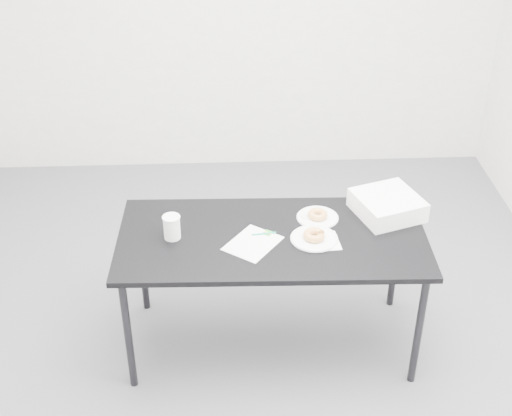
{
  "coord_description": "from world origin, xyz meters",
  "views": [
    {
      "loc": [
        -0.1,
        -3.21,
        2.85
      ],
      "look_at": [
        0.05,
        0.02,
        0.8
      ],
      "focal_mm": 50.0,
      "sensor_mm": 36.0,
      "label": 1
    }
  ],
  "objects_px": {
    "scorecard": "(253,243)",
    "coffee_cup": "(172,227)",
    "donut_far": "(318,214)",
    "plate_far": "(318,218)",
    "pen": "(264,234)",
    "plate_near": "(314,239)",
    "donut_near": "(314,235)",
    "table": "(272,245)",
    "bakery_box": "(387,205)"
  },
  "relations": [
    {
      "from": "donut_far",
      "to": "bakery_box",
      "type": "xyz_separation_m",
      "value": [
        0.38,
        0.03,
        0.03
      ]
    },
    {
      "from": "plate_near",
      "to": "donut_far",
      "type": "relative_size",
      "value": 2.32
    },
    {
      "from": "plate_far",
      "to": "coffee_cup",
      "type": "distance_m",
      "value": 0.79
    },
    {
      "from": "pen",
      "to": "coffee_cup",
      "type": "relative_size",
      "value": 0.97
    },
    {
      "from": "scorecard",
      "to": "donut_far",
      "type": "xyz_separation_m",
      "value": [
        0.36,
        0.22,
        0.02
      ]
    },
    {
      "from": "coffee_cup",
      "to": "pen",
      "type": "bearing_deg",
      "value": 0.53
    },
    {
      "from": "table",
      "to": "coffee_cup",
      "type": "xyz_separation_m",
      "value": [
        -0.52,
        0.01,
        0.12
      ]
    },
    {
      "from": "table",
      "to": "bakery_box",
      "type": "relative_size",
      "value": 5.04
    },
    {
      "from": "donut_near",
      "to": "coffee_cup",
      "type": "relative_size",
      "value": 0.89
    },
    {
      "from": "donut_near",
      "to": "plate_far",
      "type": "xyz_separation_m",
      "value": [
        0.04,
        0.2,
        -0.03
      ]
    },
    {
      "from": "plate_near",
      "to": "donut_near",
      "type": "relative_size",
      "value": 2.13
    },
    {
      "from": "scorecard",
      "to": "coffee_cup",
      "type": "relative_size",
      "value": 2.1
    },
    {
      "from": "pen",
      "to": "plate_near",
      "type": "relative_size",
      "value": 0.52
    },
    {
      "from": "plate_near",
      "to": "donut_far",
      "type": "bearing_deg",
      "value": 78.22
    },
    {
      "from": "donut_far",
      "to": "donut_near",
      "type": "bearing_deg",
      "value": -101.78
    },
    {
      "from": "scorecard",
      "to": "coffee_cup",
      "type": "bearing_deg",
      "value": -153.8
    },
    {
      "from": "pen",
      "to": "donut_near",
      "type": "relative_size",
      "value": 1.1
    },
    {
      "from": "bakery_box",
      "to": "pen",
      "type": "bearing_deg",
      "value": 174.87
    },
    {
      "from": "bakery_box",
      "to": "plate_far",
      "type": "bearing_deg",
      "value": 164.85
    },
    {
      "from": "donut_far",
      "to": "coffee_cup",
      "type": "height_order",
      "value": "coffee_cup"
    },
    {
      "from": "coffee_cup",
      "to": "plate_near",
      "type": "bearing_deg",
      "value": -4.2
    },
    {
      "from": "pen",
      "to": "plate_near",
      "type": "height_order",
      "value": "pen"
    },
    {
      "from": "plate_far",
      "to": "coffee_cup",
      "type": "bearing_deg",
      "value": -169.18
    },
    {
      "from": "scorecard",
      "to": "donut_far",
      "type": "height_order",
      "value": "donut_far"
    },
    {
      "from": "table",
      "to": "coffee_cup",
      "type": "bearing_deg",
      "value": -179.79
    },
    {
      "from": "plate_near",
      "to": "donut_far",
      "type": "xyz_separation_m",
      "value": [
        0.04,
        0.2,
        0.02
      ]
    },
    {
      "from": "scorecard",
      "to": "coffee_cup",
      "type": "height_order",
      "value": "coffee_cup"
    },
    {
      "from": "plate_far",
      "to": "pen",
      "type": "bearing_deg",
      "value": -154.31
    },
    {
      "from": "table",
      "to": "plate_far",
      "type": "xyz_separation_m",
      "value": [
        0.26,
        0.16,
        0.06
      ]
    },
    {
      "from": "table",
      "to": "plate_far",
      "type": "bearing_deg",
      "value": 33.46
    },
    {
      "from": "scorecard",
      "to": "plate_far",
      "type": "xyz_separation_m",
      "value": [
        0.36,
        0.22,
        0.0
      ]
    },
    {
      "from": "donut_far",
      "to": "bakery_box",
      "type": "relative_size",
      "value": 0.33
    },
    {
      "from": "donut_near",
      "to": "bakery_box",
      "type": "distance_m",
      "value": 0.48
    },
    {
      "from": "scorecard",
      "to": "bakery_box",
      "type": "height_order",
      "value": "bakery_box"
    },
    {
      "from": "plate_far",
      "to": "bakery_box",
      "type": "relative_size",
      "value": 0.7
    },
    {
      "from": "plate_far",
      "to": "coffee_cup",
      "type": "height_order",
      "value": "coffee_cup"
    },
    {
      "from": "plate_far",
      "to": "donut_far",
      "type": "distance_m",
      "value": 0.02
    },
    {
      "from": "bakery_box",
      "to": "plate_near",
      "type": "bearing_deg",
      "value": -170.85
    },
    {
      "from": "table",
      "to": "plate_near",
      "type": "relative_size",
      "value": 6.62
    },
    {
      "from": "plate_near",
      "to": "coffee_cup",
      "type": "height_order",
      "value": "coffee_cup"
    },
    {
      "from": "donut_near",
      "to": "coffee_cup",
      "type": "height_order",
      "value": "coffee_cup"
    },
    {
      "from": "plate_near",
      "to": "scorecard",
      "type": "bearing_deg",
      "value": -176.39
    },
    {
      "from": "pen",
      "to": "plate_far",
      "type": "relative_size",
      "value": 0.56
    },
    {
      "from": "table",
      "to": "scorecard",
      "type": "bearing_deg",
      "value": -147.74
    },
    {
      "from": "scorecard",
      "to": "donut_far",
      "type": "bearing_deg",
      "value": 67.93
    },
    {
      "from": "table",
      "to": "donut_near",
      "type": "bearing_deg",
      "value": -9.57
    },
    {
      "from": "donut_near",
      "to": "coffee_cup",
      "type": "bearing_deg",
      "value": 175.8
    },
    {
      "from": "donut_near",
      "to": "pen",
      "type": "bearing_deg",
      "value": 167.24
    },
    {
      "from": "table",
      "to": "pen",
      "type": "height_order",
      "value": "pen"
    },
    {
      "from": "plate_near",
      "to": "bakery_box",
      "type": "distance_m",
      "value": 0.49
    }
  ]
}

